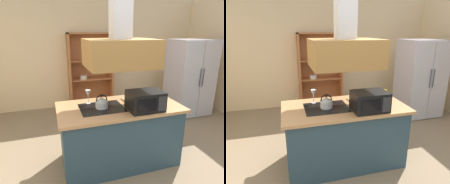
# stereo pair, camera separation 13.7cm
# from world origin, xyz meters

# --- Properties ---
(ground_plane) EXTENTS (7.80, 7.80, 0.00)m
(ground_plane) POSITION_xyz_m (0.00, 0.00, 0.00)
(ground_plane) COLOR #826C51
(wall_back) EXTENTS (6.00, 0.12, 2.70)m
(wall_back) POSITION_xyz_m (0.00, 3.00, 1.35)
(wall_back) COLOR beige
(wall_back) RESTS_ON ground
(kitchen_island) EXTENTS (1.74, 0.88, 0.90)m
(kitchen_island) POSITION_xyz_m (-0.09, 0.37, 0.45)
(kitchen_island) COLOR #2A434F
(kitchen_island) RESTS_ON ground
(range_hood) EXTENTS (0.90, 0.70, 1.24)m
(range_hood) POSITION_xyz_m (-0.09, 0.37, 1.75)
(range_hood) COLOR olive
(refrigerator) EXTENTS (0.90, 0.77, 1.73)m
(refrigerator) POSITION_xyz_m (2.10, 1.66, 0.86)
(refrigerator) COLOR #BBB2B8
(refrigerator) RESTS_ON ground
(dish_cabinet) EXTENTS (1.08, 0.40, 1.86)m
(dish_cabinet) POSITION_xyz_m (-0.01, 2.78, 0.82)
(dish_cabinet) COLOR #AD6133
(dish_cabinet) RESTS_ON ground
(kettle) EXTENTS (0.17, 0.17, 0.19)m
(kettle) POSITION_xyz_m (-0.36, 0.37, 0.98)
(kettle) COLOR beige
(kettle) RESTS_ON kitchen_island
(cutting_board) EXTENTS (0.36, 0.27, 0.02)m
(cutting_board) POSITION_xyz_m (0.20, 0.54, 0.91)
(cutting_board) COLOR #AE864D
(cutting_board) RESTS_ON kitchen_island
(microwave) EXTENTS (0.46, 0.35, 0.26)m
(microwave) POSITION_xyz_m (0.18, 0.13, 1.03)
(microwave) COLOR black
(microwave) RESTS_ON kitchen_island
(wine_glass_on_counter) EXTENTS (0.08, 0.08, 0.21)m
(wine_glass_on_counter) POSITION_xyz_m (-0.50, 0.60, 1.05)
(wine_glass_on_counter) COLOR silver
(wine_glass_on_counter) RESTS_ON kitchen_island
(fruit_bowl) EXTENTS (0.24, 0.24, 0.14)m
(fruit_bowl) POSITION_xyz_m (0.60, 0.58, 0.95)
(fruit_bowl) COLOR #4C7299
(fruit_bowl) RESTS_ON kitchen_island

